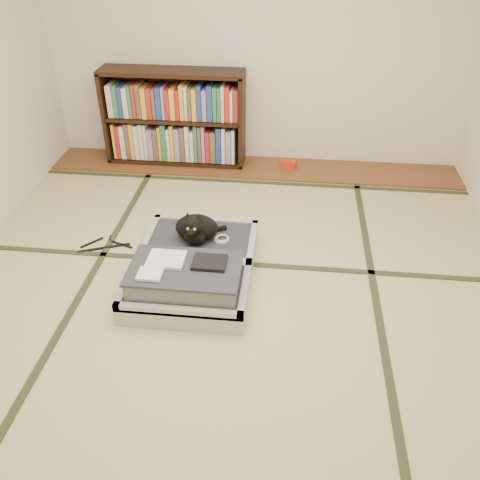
# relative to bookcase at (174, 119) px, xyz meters

# --- Properties ---
(floor) EXTENTS (4.50, 4.50, 0.00)m
(floor) POSITION_rel_bookcase_xyz_m (0.79, -2.07, -0.45)
(floor) COLOR #C7C584
(floor) RESTS_ON ground
(wood_strip) EXTENTS (4.00, 0.50, 0.02)m
(wood_strip) POSITION_rel_bookcase_xyz_m (0.79, -0.07, -0.44)
(wood_strip) COLOR brown
(wood_strip) RESTS_ON ground
(red_item) EXTENTS (0.17, 0.12, 0.07)m
(red_item) POSITION_rel_bookcase_xyz_m (1.13, -0.04, -0.40)
(red_item) COLOR red
(red_item) RESTS_ON wood_strip
(room_shell) EXTENTS (4.50, 4.50, 4.50)m
(room_shell) POSITION_rel_bookcase_xyz_m (0.79, -2.07, 1.01)
(room_shell) COLOR white
(room_shell) RESTS_ON ground
(tatami_borders) EXTENTS (4.00, 4.50, 0.01)m
(tatami_borders) POSITION_rel_bookcase_xyz_m (0.79, -1.58, -0.45)
(tatami_borders) COLOR #2D381E
(tatami_borders) RESTS_ON ground
(bookcase) EXTENTS (1.37, 0.31, 0.92)m
(bookcase) POSITION_rel_bookcase_xyz_m (0.00, 0.00, 0.00)
(bookcase) COLOR black
(bookcase) RESTS_ON wood_strip
(suitcase) EXTENTS (0.82, 1.09, 0.32)m
(suitcase) POSITION_rel_bookcase_xyz_m (0.53, -1.92, -0.34)
(suitcase) COLOR #B4B4B9
(suitcase) RESTS_ON floor
(cat) EXTENTS (0.36, 0.36, 0.29)m
(cat) POSITION_rel_bookcase_xyz_m (0.51, -1.63, -0.19)
(cat) COLOR black
(cat) RESTS_ON suitcase
(cable_coil) EXTENTS (0.11, 0.11, 0.03)m
(cable_coil) POSITION_rel_bookcase_xyz_m (0.69, -1.60, -0.28)
(cable_coil) COLOR white
(cable_coil) RESTS_ON suitcase
(hanger) EXTENTS (0.40, 0.26, 0.01)m
(hanger) POSITION_rel_bookcase_xyz_m (-0.23, -1.56, -0.44)
(hanger) COLOR black
(hanger) RESTS_ON floor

